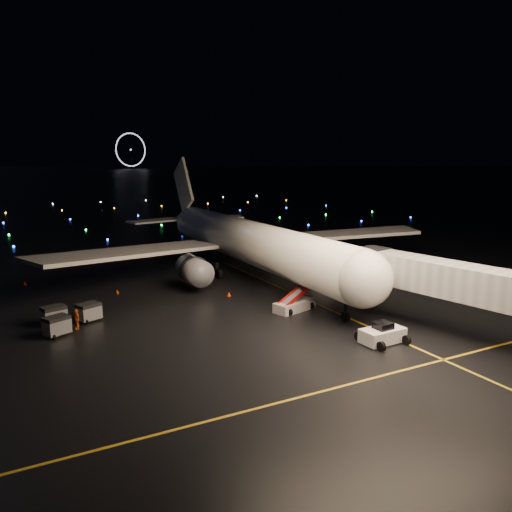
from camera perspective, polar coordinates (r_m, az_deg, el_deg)
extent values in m
plane|color=black|center=(336.63, -24.89, 7.44)|extent=(2000.00, 2000.00, 0.00)
cube|color=gold|center=(61.15, 2.93, -3.68)|extent=(0.25, 80.00, 0.02)
cube|color=gold|center=(32.93, -0.47, -17.16)|extent=(60.00, 0.25, 0.02)
cube|color=silver|center=(44.61, 14.27, -8.48)|extent=(3.91, 2.17, 1.82)
imported|color=orange|center=(49.43, -19.82, -6.80)|extent=(0.62, 1.18, 1.93)
cone|color=#F13800|center=(57.66, -3.12, -4.35)|extent=(0.57, 0.57, 0.52)
cone|color=#F13800|center=(64.93, -8.48, -2.70)|extent=(0.57, 0.57, 0.49)
cone|color=#F13800|center=(61.01, -15.57, -3.91)|extent=(0.40, 0.40, 0.46)
cone|color=#F13800|center=(68.76, -24.91, -2.83)|extent=(0.60, 0.60, 0.56)
cube|color=gray|center=(51.55, -22.09, -6.31)|extent=(2.42, 1.96, 1.80)
cube|color=gray|center=(51.44, -18.57, -6.11)|extent=(2.51, 2.19, 1.78)
cube|color=gray|center=(48.33, -21.82, -7.44)|extent=(2.52, 2.21, 1.78)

